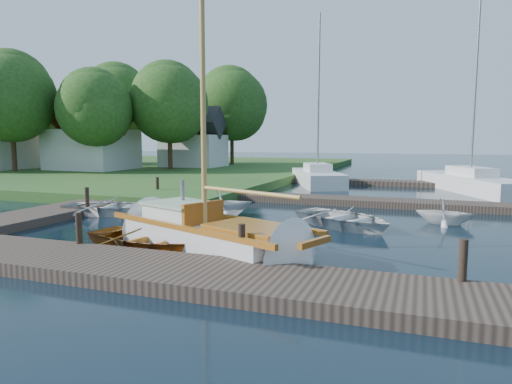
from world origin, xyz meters
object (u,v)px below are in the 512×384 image
(tender_a, at_px, (112,205))
(tender_d, at_px, (445,210))
(tree_2, at_px, (95,108))
(mooring_post_1, at_px, (79,228))
(house_c, at_px, (193,143))
(tree_3, at_px, (169,103))
(mooring_post_3, at_px, (463,260))
(tree_4, at_px, (117,102))
(tender_b, at_px, (221,200))
(house_a, at_px, (92,139))
(mooring_post_2, at_px, (242,242))
(marina_boat_3, at_px, (470,182))
(marina_boat_0, at_px, (317,176))
(mooring_post_4, at_px, (87,198))
(tree_7, at_px, (232,104))
(mooring_post_5, at_px, (157,185))
(tender_c, at_px, (343,215))
(sailboat, at_px, (214,238))
(dinghy, at_px, (152,235))
(tree_5, at_px, (35,113))
(tree_1, at_px, (11,97))

(tender_a, height_order, tender_d, tender_d)
(tree_2, bearing_deg, tender_a, -48.99)
(mooring_post_1, bearing_deg, house_c, 112.17)
(tender_a, xyz_separation_m, house_c, (-7.81, 21.53, 2.19))
(tree_3, bearing_deg, mooring_post_1, -64.49)
(mooring_post_3, bearing_deg, tree_4, 135.99)
(tender_b, relative_size, house_a, 0.37)
(mooring_post_2, relative_size, marina_boat_3, 0.07)
(tender_d, distance_m, marina_boat_0, 13.61)
(marina_boat_3, bearing_deg, tree_3, 55.16)
(mooring_post_4, height_order, tree_7, tree_7)
(tender_b, distance_m, tree_4, 29.08)
(mooring_post_5, distance_m, tree_3, 15.66)
(tender_c, distance_m, tree_7, 29.59)
(mooring_post_4, relative_size, tree_7, 0.09)
(tender_b, relative_size, tree_4, 0.24)
(mooring_post_3, xyz_separation_m, marina_boat_0, (-7.12, 19.45, -0.13))
(house_a, height_order, tree_3, tree_3)
(mooring_post_5, height_order, tender_b, tender_b)
(mooring_post_2, xyz_separation_m, tree_4, (-23.50, 27.05, 5.67))
(mooring_post_2, bearing_deg, tree_7, 113.50)
(sailboat, distance_m, tender_c, 5.25)
(tender_c, relative_size, tree_2, 0.49)
(tender_d, bearing_deg, marina_boat_3, 1.28)
(tender_a, bearing_deg, tender_b, -85.98)
(tree_4, bearing_deg, house_a, -71.72)
(tender_a, relative_size, house_a, 0.61)
(house_a, distance_m, house_c, 8.49)
(sailboat, relative_size, dinghy, 2.56)
(tree_5, bearing_deg, mooring_post_4, -41.08)
(dinghy, distance_m, tree_5, 37.47)
(tender_d, xyz_separation_m, marina_boat_0, (-7.13, 11.60, 0.06))
(mooring_post_4, xyz_separation_m, house_c, (-7.00, 22.00, 1.88))
(dinghy, distance_m, tender_d, 10.13)
(mooring_post_3, height_order, marina_boat_3, marina_boat_3)
(sailboat, height_order, house_a, sailboat)
(tender_d, distance_m, tree_1, 31.87)
(dinghy, relative_size, marina_boat_3, 0.32)
(mooring_post_5, bearing_deg, tree_2, 140.55)
(house_c, bearing_deg, tender_a, -70.05)
(tree_3, bearing_deg, tree_1, -149.04)
(tree_5, bearing_deg, tender_c, -30.10)
(tree_2, xyz_separation_m, tree_5, (-12.00, 6.00, 0.17))
(tender_d, height_order, marina_boat_3, marina_boat_3)
(tree_5, relative_size, tree_7, 0.86)
(house_c, xyz_separation_m, tree_1, (-10.00, -9.95, 3.51))
(mooring_post_2, height_order, tree_4, tree_4)
(tree_2, bearing_deg, tree_5, 153.43)
(tender_b, height_order, house_c, house_c)
(tree_1, bearing_deg, mooring_post_1, -39.08)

